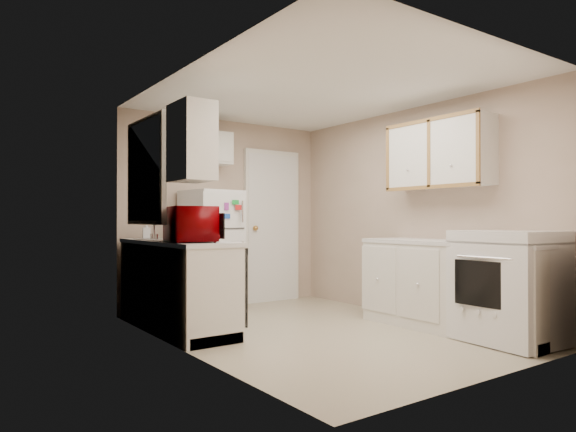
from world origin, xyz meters
TOP-DOWN VIEW (x-y plane):
  - floor at (0.00, 0.00)m, footprint 3.80×3.80m
  - ceiling at (0.00, 0.00)m, footprint 3.80×3.80m
  - wall_left at (-1.40, 0.00)m, footprint 3.80×3.80m
  - wall_right at (1.40, 0.00)m, footprint 3.80×3.80m
  - wall_back at (0.00, 1.90)m, footprint 2.80×2.80m
  - wall_front at (0.00, -1.90)m, footprint 2.80×2.80m
  - left_counter at (-1.10, 0.90)m, footprint 0.60×1.80m
  - dishwasher at (-0.81, 0.30)m, footprint 0.03×0.58m
  - sink at (-1.10, 1.05)m, footprint 0.54×0.74m
  - microwave at (-1.15, 0.45)m, footprint 0.65×0.44m
  - soap_bottle at (-1.15, 1.64)m, footprint 0.10×0.10m
  - window_blinds at (-1.36, 1.05)m, footprint 0.10×0.98m
  - upper_cabinet_left at (-1.25, 0.22)m, footprint 0.30×0.45m
  - refrigerator at (-0.36, 1.60)m, footprint 0.67×0.66m
  - cabinet_over_fridge at (-0.40, 1.75)m, footprint 0.70×0.30m
  - interior_door at (0.70, 1.86)m, footprint 0.86×0.06m
  - right_counter at (1.10, -0.80)m, footprint 0.60×2.00m
  - stove at (1.11, -1.38)m, footprint 0.74×0.89m
  - upper_cabinet_right at (1.25, -0.50)m, footprint 0.30×1.20m

SIDE VIEW (x-z plane):
  - floor at x=0.00m, z-range 0.00..0.00m
  - left_counter at x=-1.10m, z-range 0.00..0.90m
  - right_counter at x=1.10m, z-range 0.00..0.90m
  - dishwasher at x=-0.81m, z-range 0.13..0.85m
  - stove at x=1.11m, z-range 0.00..1.02m
  - refrigerator at x=-0.36m, z-range 0.00..1.46m
  - sink at x=-1.10m, z-range 0.78..0.94m
  - soap_bottle at x=-1.15m, z-range 0.91..1.09m
  - interior_door at x=0.70m, z-range -0.02..2.06m
  - microwave at x=-1.15m, z-range 0.85..1.25m
  - wall_left at x=-1.40m, z-range 1.20..1.20m
  - wall_right at x=1.40m, z-range 1.20..1.20m
  - wall_back at x=0.00m, z-range 1.20..1.20m
  - wall_front at x=0.00m, z-range 1.20..1.20m
  - window_blinds at x=-1.36m, z-range 1.06..2.14m
  - upper_cabinet_left at x=-1.25m, z-range 1.45..2.15m
  - upper_cabinet_right at x=1.25m, z-range 1.45..2.15m
  - cabinet_over_fridge at x=-0.40m, z-range 1.80..2.20m
  - ceiling at x=0.00m, z-range 2.40..2.40m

